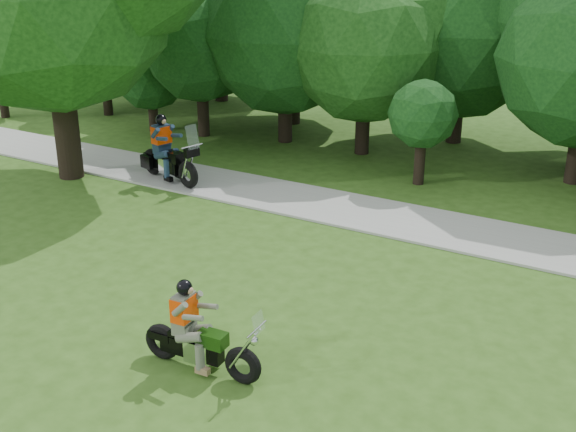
% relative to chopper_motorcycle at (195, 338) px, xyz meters
% --- Properties ---
extents(ground, '(100.00, 100.00, 0.00)m').
position_rel_chopper_motorcycle_xyz_m(ground, '(1.64, -0.56, -0.56)').
color(ground, '#2F5217').
rests_on(ground, ground).
extents(walkway, '(60.00, 2.20, 0.06)m').
position_rel_chopper_motorcycle_xyz_m(walkway, '(1.64, 7.44, -0.53)').
color(walkway, '#9C9C97').
rests_on(walkway, ground).
extents(tree_line, '(40.05, 11.51, 7.74)m').
position_rel_chopper_motorcycle_xyz_m(tree_line, '(2.27, 13.97, 3.11)').
color(tree_line, black).
rests_on(tree_line, ground).
extents(chopper_motorcycle, '(2.12, 0.56, 1.51)m').
position_rel_chopper_motorcycle_xyz_m(chopper_motorcycle, '(0.00, 0.00, 0.00)').
color(chopper_motorcycle, black).
rests_on(chopper_motorcycle, ground).
extents(touring_motorcycle, '(2.34, 1.14, 1.81)m').
position_rel_chopper_motorcycle_xyz_m(touring_motorcycle, '(-6.25, 6.95, 0.16)').
color(touring_motorcycle, black).
rests_on(touring_motorcycle, walkway).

